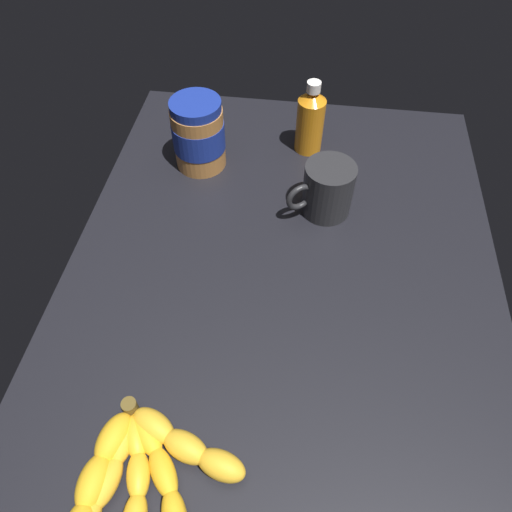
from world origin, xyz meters
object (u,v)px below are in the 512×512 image
Objects in this scene: banana_bunch at (136,470)px; coffee_mug at (327,189)px; peanut_butter_jar at (199,135)px; honey_bottle at (310,120)px.

coffee_mug is at bearing -23.17° from banana_bunch.
coffee_mug reaches higher than banana_bunch.
honey_bottle reaches higher than peanut_butter_jar.
peanut_butter_jar reaches higher than coffee_mug.
banana_bunch is at bearing 165.77° from honey_bottle.
honey_bottle is (65.97, -16.73, 5.17)cm from banana_bunch.
honey_bottle is (7.38, -20.79, -0.06)cm from peanut_butter_jar.
coffee_mug is (48.80, -20.89, 3.32)cm from banana_bunch.
banana_bunch is 1.77× the size of coffee_mug.
peanut_butter_jar is 0.93× the size of honey_bottle.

